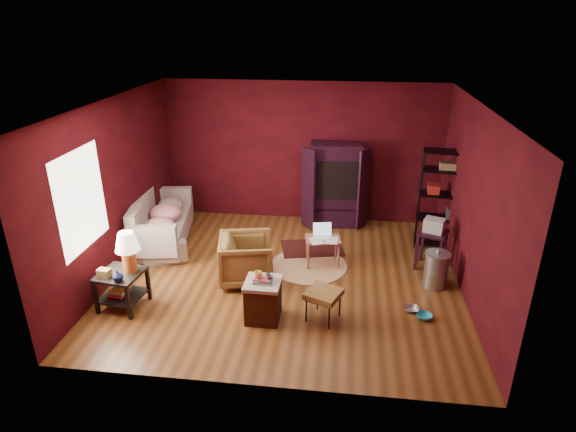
{
  "coord_description": "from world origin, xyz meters",
  "views": [
    {
      "loc": [
        0.87,
        -6.78,
        4.0
      ],
      "look_at": [
        0.0,
        0.2,
        1.0
      ],
      "focal_mm": 30.0,
      "sensor_mm": 36.0,
      "label": 1
    }
  ],
  "objects_px": {
    "side_table": "(124,263)",
    "tv_armoire": "(335,184)",
    "wire_shelving": "(445,195)",
    "laptop_desk": "(323,241)",
    "sofa": "(163,224)",
    "hamper": "(263,299)",
    "armchair": "(246,257)"
  },
  "relations": [
    {
      "from": "side_table",
      "to": "tv_armoire",
      "type": "height_order",
      "value": "tv_armoire"
    },
    {
      "from": "side_table",
      "to": "wire_shelving",
      "type": "bearing_deg",
      "value": 28.05
    },
    {
      "from": "side_table",
      "to": "wire_shelving",
      "type": "height_order",
      "value": "wire_shelving"
    },
    {
      "from": "side_table",
      "to": "laptop_desk",
      "type": "relative_size",
      "value": 1.63
    },
    {
      "from": "sofa",
      "to": "hamper",
      "type": "bearing_deg",
      "value": -155.86
    },
    {
      "from": "laptop_desk",
      "to": "wire_shelving",
      "type": "height_order",
      "value": "wire_shelving"
    },
    {
      "from": "sofa",
      "to": "laptop_desk",
      "type": "relative_size",
      "value": 2.63
    },
    {
      "from": "sofa",
      "to": "armchair",
      "type": "relative_size",
      "value": 2.25
    },
    {
      "from": "side_table",
      "to": "laptop_desk",
      "type": "height_order",
      "value": "side_table"
    },
    {
      "from": "armchair",
      "to": "hamper",
      "type": "distance_m",
      "value": 1.1
    },
    {
      "from": "sofa",
      "to": "armchair",
      "type": "bearing_deg",
      "value": -144.7
    },
    {
      "from": "hamper",
      "to": "wire_shelving",
      "type": "distance_m",
      "value": 3.95
    },
    {
      "from": "armchair",
      "to": "laptop_desk",
      "type": "xyz_separation_m",
      "value": [
        1.17,
        0.68,
        0.02
      ]
    },
    {
      "from": "sofa",
      "to": "side_table",
      "type": "height_order",
      "value": "side_table"
    },
    {
      "from": "side_table",
      "to": "tv_armoire",
      "type": "relative_size",
      "value": 0.69
    },
    {
      "from": "tv_armoire",
      "to": "hamper",
      "type": "bearing_deg",
      "value": -109.91
    },
    {
      "from": "sofa",
      "to": "hamper",
      "type": "distance_m",
      "value": 3.13
    },
    {
      "from": "sofa",
      "to": "hamper",
      "type": "relative_size",
      "value": 2.74
    },
    {
      "from": "sofa",
      "to": "laptop_desk",
      "type": "xyz_separation_m",
      "value": [
        2.98,
        -0.48,
        0.08
      ]
    },
    {
      "from": "sofa",
      "to": "hamper",
      "type": "height_order",
      "value": "sofa"
    },
    {
      "from": "armchair",
      "to": "tv_armoire",
      "type": "xyz_separation_m",
      "value": [
        1.3,
        2.4,
        0.46
      ]
    },
    {
      "from": "armchair",
      "to": "laptop_desk",
      "type": "distance_m",
      "value": 1.35
    },
    {
      "from": "armchair",
      "to": "laptop_desk",
      "type": "relative_size",
      "value": 1.17
    },
    {
      "from": "hamper",
      "to": "laptop_desk",
      "type": "height_order",
      "value": "laptop_desk"
    },
    {
      "from": "side_table",
      "to": "armchair",
      "type": "bearing_deg",
      "value": 30.03
    },
    {
      "from": "tv_armoire",
      "to": "wire_shelving",
      "type": "relative_size",
      "value": 0.93
    },
    {
      "from": "laptop_desk",
      "to": "tv_armoire",
      "type": "distance_m",
      "value": 1.78
    },
    {
      "from": "armchair",
      "to": "hamper",
      "type": "bearing_deg",
      "value": -167.72
    },
    {
      "from": "armchair",
      "to": "hamper",
      "type": "height_order",
      "value": "armchair"
    },
    {
      "from": "sofa",
      "to": "wire_shelving",
      "type": "bearing_deg",
      "value": -106.29
    },
    {
      "from": "hamper",
      "to": "wire_shelving",
      "type": "xyz_separation_m",
      "value": [
        2.83,
        2.68,
        0.68
      ]
    },
    {
      "from": "hamper",
      "to": "tv_armoire",
      "type": "height_order",
      "value": "tv_armoire"
    }
  ]
}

